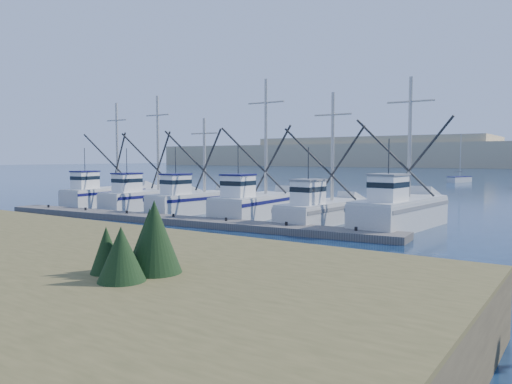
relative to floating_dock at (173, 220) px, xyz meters
The scene contains 4 objects.
ground 10.19m from the floating_dock, 32.67° to the right, with size 500.00×500.00×0.00m, color #0C1D35.
floating_dock is the anchor object (origin of this frame).
trawler_fleet 5.12m from the floating_dock, 81.38° to the left, with size 29.03×8.70×9.64m.
sailboat_far 64.55m from the floating_dock, 86.89° to the left, with size 3.10×5.20×8.10m.
Camera 1 is at (13.45, -17.57, 4.18)m, focal length 35.00 mm.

